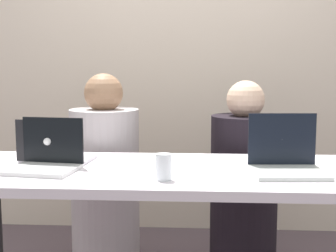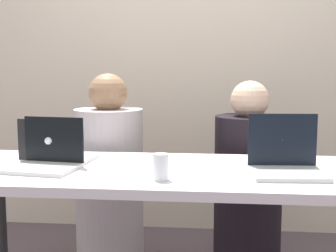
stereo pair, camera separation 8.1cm
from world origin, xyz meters
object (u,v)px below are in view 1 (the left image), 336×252
(person_on_right, at_px, (244,187))
(laptop_back_left, at_px, (55,153))
(laptop_front_right, at_px, (286,160))
(water_glass_center, at_px, (164,169))
(laptop_front_left, at_px, (46,159))
(person_on_left, at_px, (105,182))

(person_on_right, height_order, laptop_back_left, person_on_right)
(laptop_back_left, height_order, laptop_front_right, laptop_front_right)
(laptop_front_right, xyz_separation_m, water_glass_center, (-0.51, -0.17, -0.01))
(laptop_front_right, height_order, water_glass_center, laptop_front_right)
(person_on_right, distance_m, laptop_front_right, 0.75)
(laptop_front_left, bearing_deg, person_on_left, 88.49)
(person_on_left, bearing_deg, person_on_right, 175.31)
(person_on_right, xyz_separation_m, laptop_back_left, (-0.93, -0.54, 0.29))
(person_on_right, relative_size, laptop_back_left, 3.32)
(person_on_right, bearing_deg, laptop_front_right, 96.70)
(person_on_left, height_order, laptop_back_left, person_on_left)
(person_on_left, bearing_deg, laptop_front_right, 138.48)
(laptop_back_left, xyz_separation_m, laptop_front_right, (1.04, -0.14, 0.01))
(person_on_left, relative_size, laptop_front_left, 3.65)
(person_on_left, xyz_separation_m, laptop_front_left, (-0.12, -0.70, 0.28))
(person_on_right, bearing_deg, person_on_left, -1.94)
(laptop_front_right, distance_m, water_glass_center, 0.54)
(person_on_left, bearing_deg, laptop_back_left, 72.45)
(laptop_front_left, relative_size, water_glass_center, 2.98)
(person_on_right, relative_size, laptop_front_right, 3.56)
(person_on_left, height_order, laptop_front_left, person_on_left)
(laptop_front_left, height_order, water_glass_center, laptop_front_left)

